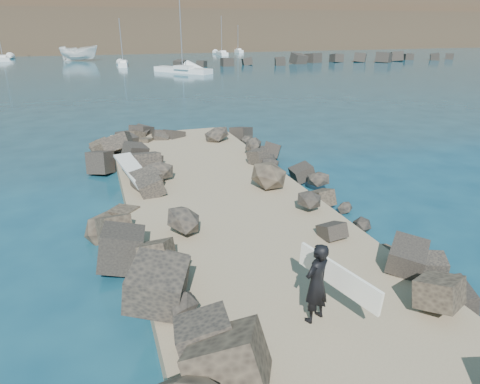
{
  "coord_description": "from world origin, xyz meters",
  "views": [
    {
      "loc": [
        -3.6,
        -11.58,
        5.85
      ],
      "look_at": [
        0.0,
        -1.0,
        1.5
      ],
      "focal_mm": 32.0,
      "sensor_mm": 36.0,
      "label": 1
    }
  ],
  "objects": [
    {
      "name": "sailboat_d",
      "position": [
        23.95,
        81.63,
        0.35
      ],
      "size": [
        1.97,
        6.73,
        8.05
      ],
      "color": "white",
      "rests_on": "ground"
    },
    {
      "name": "riprap_left",
      "position": [
        -2.9,
        -1.5,
        0.5
      ],
      "size": [
        2.6,
        22.0,
        1.0
      ],
      "primitive_type": "cube",
      "color": "black",
      "rests_on": "ground"
    },
    {
      "name": "surfer_with_board",
      "position": [
        -0.02,
        -5.63,
        1.41
      ],
      "size": [
        1.13,
        1.92,
        1.61
      ],
      "color": "black",
      "rests_on": "jetty"
    },
    {
      "name": "jetty",
      "position": [
        0.0,
        -2.0,
        0.3
      ],
      "size": [
        6.0,
        26.0,
        0.6
      ],
      "primitive_type": "cube",
      "color": "#8C7759",
      "rests_on": "ground"
    },
    {
      "name": "boat_imported",
      "position": [
        -5.07,
        73.56,
        1.34
      ],
      "size": [
        7.44,
        4.82,
        2.69
      ],
      "primitive_type": "imported",
      "rotation": [
        0.0,
        0.0,
        1.23
      ],
      "color": "white",
      "rests_on": "ground"
    },
    {
      "name": "sailboat_f",
      "position": [
        30.1,
        88.94,
        0.35
      ],
      "size": [
        1.1,
        5.01,
        6.26
      ],
      "color": "white",
      "rests_on": "ground"
    },
    {
      "name": "surfboard_resting",
      "position": [
        -2.55,
        3.02,
        1.04
      ],
      "size": [
        1.22,
        2.59,
        0.08
      ],
      "primitive_type": "cube",
      "rotation": [
        0.0,
        0.0,
        0.24
      ],
      "color": "beige",
      "rests_on": "riprap_left"
    },
    {
      "name": "sailboat_b",
      "position": [
        1.45,
        59.66,
        0.35
      ],
      "size": [
        1.86,
        5.88,
        7.11
      ],
      "color": "white",
      "rests_on": "ground"
    },
    {
      "name": "breakwater_secondary",
      "position": [
        35.0,
        55.0,
        0.6
      ],
      "size": [
        52.0,
        4.0,
        1.2
      ],
      "primitive_type": "cube",
      "color": "black",
      "rests_on": "ground"
    },
    {
      "name": "riprap_right",
      "position": [
        2.9,
        -1.5,
        0.5
      ],
      "size": [
        2.6,
        22.0,
        1.0
      ],
      "primitive_type": "cube",
      "color": "black",
      "rests_on": "ground"
    },
    {
      "name": "ground",
      "position": [
        0.0,
        0.0,
        0.0
      ],
      "size": [
        800.0,
        800.0,
        0.0
      ],
      "primitive_type": "plane",
      "color": "#0F384C",
      "rests_on": "ground"
    },
    {
      "name": "sailboat_e",
      "position": [
        -18.39,
        79.5,
        0.35
      ],
      "size": [
        3.25,
        8.06,
        9.41
      ],
      "color": "white",
      "rests_on": "ground"
    },
    {
      "name": "sailboat_c",
      "position": [
        8.23,
        47.03,
        0.35
      ],
      "size": [
        6.83,
        8.23,
        10.46
      ],
      "color": "white",
      "rests_on": "ground"
    }
  ]
}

